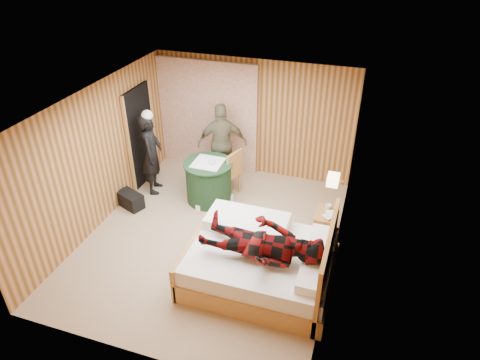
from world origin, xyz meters
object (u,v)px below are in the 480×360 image
(wall_lamp, at_px, (333,180))
(man_on_bed, at_px, (262,236))
(woman_standing, at_px, (152,154))
(man_at_table, at_px, (222,144))
(round_table, at_px, (209,181))
(duffel_bag, at_px, (130,200))
(chair_far, at_px, (221,158))
(chair_near, at_px, (230,170))
(bed, at_px, (263,262))
(nightstand, at_px, (325,225))

(wall_lamp, bearing_deg, man_on_bed, -119.43)
(woman_standing, relative_size, man_at_table, 0.97)
(round_table, relative_size, duffel_bag, 1.79)
(wall_lamp, relative_size, man_at_table, 0.15)
(man_on_bed, bearing_deg, duffel_bag, 156.16)
(wall_lamp, xyz_separation_m, man_at_table, (-2.41, 1.46, -0.44))
(round_table, xyz_separation_m, man_on_bed, (1.64, -2.04, 0.60))
(chair_far, relative_size, chair_near, 0.93)
(duffel_bag, bearing_deg, chair_near, 52.63)
(bed, height_order, chair_near, bed)
(round_table, relative_size, man_on_bed, 0.54)
(chair_near, distance_m, duffel_bag, 2.02)
(chair_near, bearing_deg, duffel_bag, -41.26)
(round_table, distance_m, chair_far, 0.75)
(chair_near, bearing_deg, nightstand, 87.12)
(round_table, relative_size, man_at_table, 0.55)
(man_at_table, distance_m, man_on_bed, 3.28)
(wall_lamp, distance_m, man_at_table, 2.85)
(chair_near, xyz_separation_m, man_at_table, (-0.34, 0.50, 0.28))
(man_on_bed, bearing_deg, wall_lamp, 60.57)
(man_at_table, bearing_deg, wall_lamp, 128.28)
(wall_lamp, height_order, chair_near, wall_lamp)
(woman_standing, bearing_deg, bed, -139.12)
(duffel_bag, relative_size, man_on_bed, 0.30)
(bed, distance_m, nightstand, 1.52)
(chair_near, bearing_deg, woman_standing, -60.31)
(wall_lamp, xyz_separation_m, chair_far, (-2.43, 1.41, -0.76))
(chair_near, xyz_separation_m, woman_standing, (-1.53, -0.31, 0.26))
(duffel_bag, height_order, woman_standing, woman_standing)
(bed, height_order, duffel_bag, bed)
(wall_lamp, height_order, nightstand, wall_lamp)
(wall_lamp, distance_m, woman_standing, 3.69)
(bed, bearing_deg, round_table, 131.59)
(chair_near, bearing_deg, round_table, -30.94)
(nightstand, height_order, chair_near, chair_near)
(bed, height_order, man_on_bed, man_on_bed)
(wall_lamp, relative_size, chair_near, 0.26)
(nightstand, xyz_separation_m, man_on_bed, (-0.73, -1.55, 0.75))
(man_at_table, bearing_deg, chair_far, 50.45)
(woman_standing, bearing_deg, chair_near, -95.02)
(man_at_table, bearing_deg, bed, 101.19)
(nightstand, distance_m, chair_near, 2.19)
(nightstand, bearing_deg, man_on_bed, -115.23)
(duffel_bag, distance_m, man_on_bed, 3.39)
(nightstand, relative_size, duffel_bag, 1.01)
(chair_near, height_order, man_on_bed, man_on_bed)
(chair_near, relative_size, woman_standing, 0.59)
(woman_standing, bearing_deg, nightstand, -114.03)
(bed, relative_size, man_at_table, 1.27)
(man_on_bed, bearing_deg, nightstand, 64.77)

